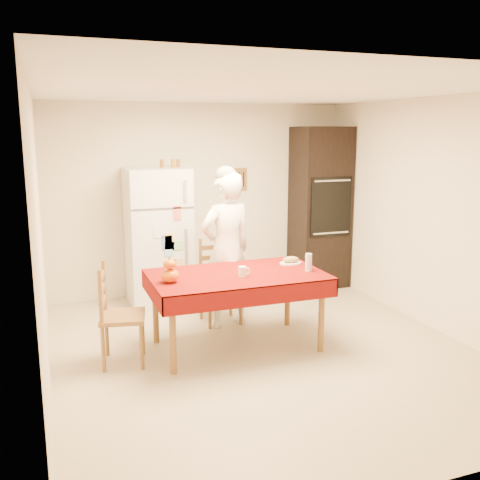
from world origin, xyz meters
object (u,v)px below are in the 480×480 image
dining_table (237,280)px  pumpkin_lower (170,276)px  refrigerator (158,237)px  chair_far (219,277)px  coffee_mug (242,272)px  bread_plate (291,263)px  chair_left (115,311)px  oven_cabinet (320,208)px  seated_woman (226,250)px  wine_glass (309,262)px

dining_table → pumpkin_lower: (-0.68, -0.08, 0.13)m
refrigerator → pumpkin_lower: refrigerator is taller
chair_far → coffee_mug: chair_far is taller
refrigerator → bread_plate: refrigerator is taller
chair_far → pumpkin_lower: chair_far is taller
chair_left → bread_plate: 1.87m
chair_far → bread_plate: chair_far is taller
dining_table → bread_plate: bread_plate is taller
bread_plate → oven_cabinet: bearing=52.9°
seated_woman → wine_glass: size_ratio=9.75×
dining_table → seated_woman: seated_woman is taller
coffee_mug → bread_plate: bearing=24.7°
dining_table → wine_glass: (0.71, -0.14, 0.16)m
chair_left → pumpkin_lower: (0.50, -0.10, 0.32)m
dining_table → coffee_mug: size_ratio=17.00×
refrigerator → chair_left: bearing=-114.2°
oven_cabinet → chair_far: oven_cabinet is taller
seated_woman → bread_plate: 0.73m
seated_woman → bread_plate: size_ratio=7.15×
oven_cabinet → seated_woman: (-1.74, -1.10, -0.24)m
oven_cabinet → pumpkin_lower: 3.13m
oven_cabinet → bread_plate: 1.99m
chair_left → wine_glass: chair_left is taller
coffee_mug → wine_glass: (0.70, -0.02, 0.04)m
refrigerator → coffee_mug: (0.45, -1.82, -0.04)m
chair_far → bread_plate: bearing=-47.0°
seated_woman → chair_left: bearing=12.9°
refrigerator → coffee_mug: size_ratio=17.00×
chair_left → chair_far: bearing=-46.6°
coffee_mug → wine_glass: wine_glass is taller
dining_table → coffee_mug: 0.18m
dining_table → oven_cabinet: bearing=43.2°
chair_far → seated_woman: bearing=-78.0°
seated_woman → wine_glass: bearing=115.2°
refrigerator → pumpkin_lower: 1.79m
coffee_mug → oven_cabinet: bearing=45.5°
oven_cabinet → coffee_mug: oven_cabinet is taller
seated_woman → coffee_mug: seated_woman is taller
coffee_mug → pumpkin_lower: 0.70m
refrigerator → chair_left: (-0.75, -1.67, -0.34)m
chair_far → chair_left: 1.48m
chair_far → chair_left: same height
coffee_mug → pumpkin_lower: size_ratio=0.59×
seated_woman → pumpkin_lower: size_ratio=10.09×
dining_table → bread_plate: 0.69m
refrigerator → seated_woman: bearing=-62.9°
refrigerator → coffee_mug: refrigerator is taller
dining_table → coffee_mug: coffee_mug is taller
chair_left → pumpkin_lower: 0.60m
coffee_mug → chair_far: bearing=86.6°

